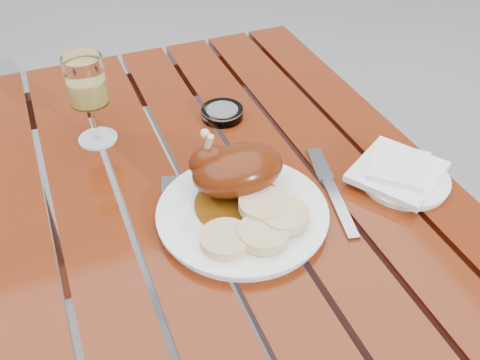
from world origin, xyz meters
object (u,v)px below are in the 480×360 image
at_px(wine_glass, 90,101).
at_px(ashtray, 222,113).
at_px(table, 229,323).
at_px(dinner_plate, 242,214).
at_px(side_plate, 404,179).

xyz_separation_m(wine_glass, ashtray, (0.26, -0.02, -0.08)).
bearing_deg(table, ashtray, 70.81).
bearing_deg(table, dinner_plate, -84.39).
relative_size(table, side_plate, 7.40).
xyz_separation_m(dinner_plate, wine_glass, (-0.18, 0.32, 0.08)).
height_order(table, wine_glass, wine_glass).
distance_m(wine_glass, side_plate, 0.60).
bearing_deg(ashtray, side_plate, -54.42).
xyz_separation_m(table, side_plate, (0.31, -0.08, 0.38)).
height_order(dinner_plate, ashtray, ashtray).
bearing_deg(side_plate, dinner_plate, 175.65).
xyz_separation_m(dinner_plate, side_plate, (0.30, -0.02, -0.00)).
relative_size(dinner_plate, ashtray, 3.27).
relative_size(table, wine_glass, 6.65).
bearing_deg(wine_glass, side_plate, -34.88).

